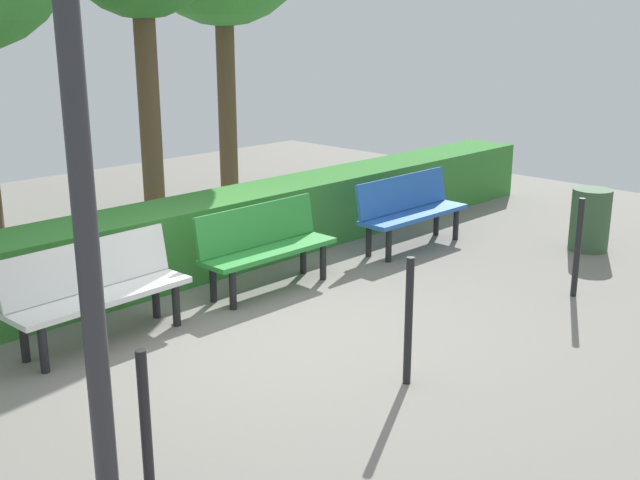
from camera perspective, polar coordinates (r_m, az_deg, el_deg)
ground_plane at (r=6.84m, az=-4.36°, el=-6.88°), size 16.00×16.00×0.00m
bench_blue at (r=9.30m, az=6.68°, el=2.39°), size 1.61×0.47×0.86m
bench_green at (r=7.79m, az=-4.10°, el=-0.25°), size 1.53×0.45×0.86m
bench_white at (r=6.77m, az=-16.22°, el=-3.38°), size 1.61×0.52×0.86m
hedge_row at (r=8.56m, az=-7.72°, el=0.56°), size 11.13×0.77×0.79m
railing_post_near at (r=7.96m, az=18.56°, el=-0.56°), size 0.06×0.06×1.00m
railing_post_mid at (r=5.77m, az=6.58°, el=-6.03°), size 0.06×0.06×1.00m
railing_post_far at (r=4.37m, az=-12.75°, el=-13.98°), size 0.06×0.06×1.00m
lamp_post at (r=3.74m, az=-18.18°, el=14.78°), size 0.36×0.36×3.76m
trash_bin at (r=9.69m, az=19.39°, el=1.43°), size 0.46×0.46×0.74m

